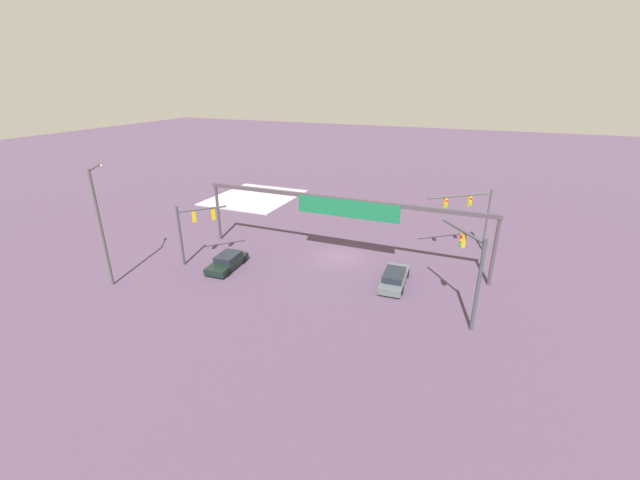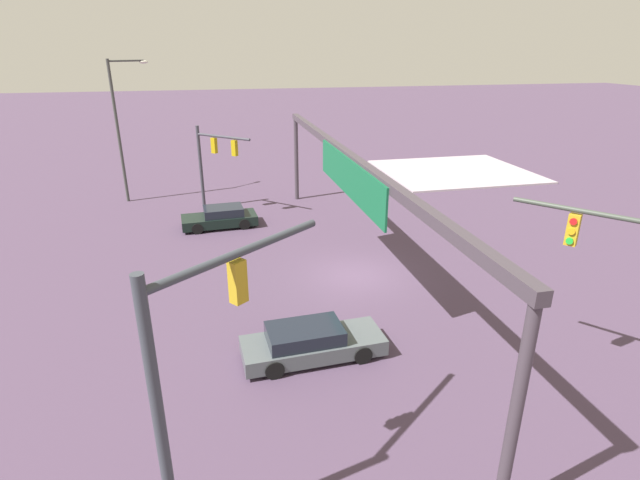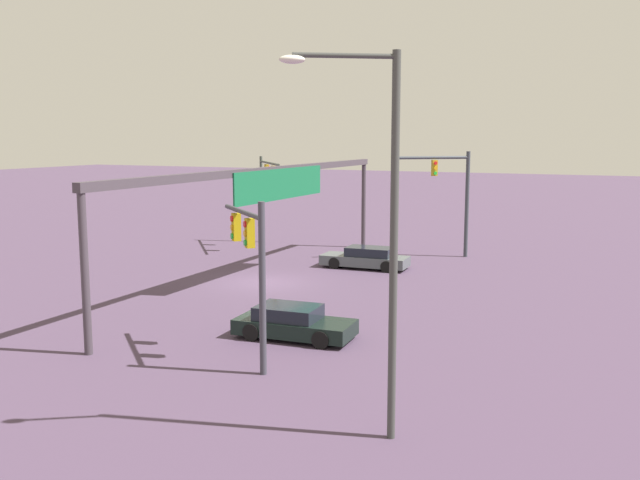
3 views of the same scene
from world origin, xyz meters
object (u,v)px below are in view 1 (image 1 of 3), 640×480
traffic_signal_near_corner (471,209)px  sedan_car_waiting_far (394,278)px  streetlamp_curved_arm (101,220)px  traffic_signal_opposite_side (192,224)px  sedan_car_approaching (227,262)px  traffic_signal_cross_street (472,266)px

traffic_signal_near_corner → sedan_car_waiting_far: traffic_signal_near_corner is taller
streetlamp_curved_arm → sedan_car_waiting_far: (-21.03, -8.45, -4.81)m
traffic_signal_near_corner → streetlamp_curved_arm: size_ratio=0.64×
traffic_signal_opposite_side → sedan_car_approaching: 4.45m
streetlamp_curved_arm → sedan_car_waiting_far: 23.17m
traffic_signal_opposite_side → sedan_car_approaching: bearing=-44.0°
traffic_signal_cross_street → streetlamp_curved_arm: size_ratio=0.69×
traffic_signal_near_corner → streetlamp_curved_arm: (25.80, 17.50, 1.05)m
traffic_signal_opposite_side → sedan_car_waiting_far: 17.81m
traffic_signal_cross_street → sedan_car_waiting_far: traffic_signal_cross_street is taller
traffic_signal_near_corner → streetlamp_curved_arm: streetlamp_curved_arm is taller
sedan_car_waiting_far → traffic_signal_opposite_side: bearing=95.8°
sedan_car_approaching → sedan_car_waiting_far: same height
traffic_signal_opposite_side → sedan_car_approaching: traffic_signal_opposite_side is taller
traffic_signal_opposite_side → traffic_signal_near_corner: bearing=-18.7°
traffic_signal_near_corner → sedan_car_waiting_far: 10.89m
traffic_signal_cross_street → sedan_car_approaching: traffic_signal_cross_street is taller
sedan_car_waiting_far → sedan_car_approaching: bearing=97.2°
traffic_signal_near_corner → traffic_signal_cross_street: size_ratio=0.93×
traffic_signal_near_corner → streetlamp_curved_arm: 31.19m
traffic_signal_opposite_side → traffic_signal_cross_street: bearing=-48.7°
traffic_signal_near_corner → sedan_car_waiting_far: (4.77, 9.04, -3.76)m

